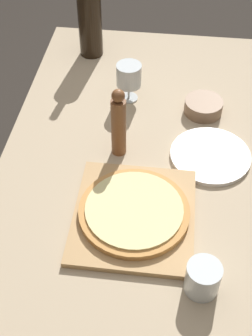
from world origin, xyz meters
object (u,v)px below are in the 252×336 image
object	(u,v)px
pepper_mill	(119,124)
wine_bottle	(90,17)
wine_glass	(129,76)
pizza	(134,211)
small_bowl	(203,107)

from	to	relation	value
pepper_mill	wine_bottle	bearing A→B (deg)	108.38
wine_bottle	wine_glass	xyz separation A→B (m)	(0.17, -0.26, -0.06)
pizza	wine_bottle	xyz separation A→B (m)	(-0.25, 0.78, 0.12)
pizza	small_bowl	world-z (taller)	small_bowl
wine_bottle	pepper_mill	bearing A→B (deg)	-71.62
pepper_mill	small_bowl	size ratio (longest dim) A/B	1.85
pepper_mill	small_bowl	xyz separation A→B (m)	(0.25, 0.22, -0.09)
pizza	pepper_mill	distance (m)	0.27
pizza	wine_bottle	size ratio (longest dim) A/B	0.80
wine_bottle	pepper_mill	size ratio (longest dim) A/B	1.59
pizza	pepper_mill	xyz separation A→B (m)	(-0.07, 0.25, 0.08)
pizza	pepper_mill	bearing A→B (deg)	106.46
pepper_mill	pizza	bearing A→B (deg)	-73.54
pepper_mill	wine_glass	distance (m)	0.27
pizza	wine_glass	bearing A→B (deg)	98.19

